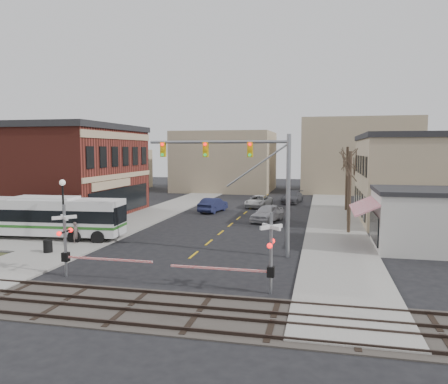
# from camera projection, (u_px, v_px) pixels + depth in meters

# --- Properties ---
(ground) EXTENTS (160.00, 160.00, 0.00)m
(ground) POSITION_uv_depth(u_px,v_px,m) (184.00, 263.00, 27.11)
(ground) COLOR black
(ground) RESTS_ON ground
(sidewalk_west) EXTENTS (5.00, 60.00, 0.12)m
(sidewalk_west) POSITION_uv_depth(u_px,v_px,m) (158.00, 212.00, 48.60)
(sidewalk_west) COLOR gray
(sidewalk_west) RESTS_ON ground
(sidewalk_east) EXTENTS (5.00, 60.00, 0.12)m
(sidewalk_east) POSITION_uv_depth(u_px,v_px,m) (334.00, 218.00, 44.45)
(sidewalk_east) COLOR gray
(sidewalk_east) RESTS_ON ground
(ballast_strip) EXTENTS (160.00, 5.00, 0.06)m
(ballast_strip) POSITION_uv_depth(u_px,v_px,m) (129.00, 307.00, 19.34)
(ballast_strip) COLOR #332D28
(ballast_strip) RESTS_ON ground
(rail_tracks) EXTENTS (160.00, 3.91, 0.14)m
(rail_tracks) POSITION_uv_depth(u_px,v_px,m) (129.00, 305.00, 19.33)
(rail_tracks) COLOR #2D231E
(rail_tracks) RESTS_ON ground
(awning_shop) EXTENTS (9.74, 6.20, 4.30)m
(awning_shop) POSITION_uv_depth(u_px,v_px,m) (435.00, 220.00, 30.21)
(awning_shop) COLOR beige
(awning_shop) RESTS_ON ground
(tree_east_a) EXTENTS (0.28, 0.28, 6.75)m
(tree_east_a) POSITION_uv_depth(u_px,v_px,m) (350.00, 192.00, 36.13)
(tree_east_a) COLOR #382B21
(tree_east_a) RESTS_ON sidewalk_east
(tree_east_b) EXTENTS (0.28, 0.28, 6.30)m
(tree_east_b) POSITION_uv_depth(u_px,v_px,m) (349.00, 189.00, 41.91)
(tree_east_b) COLOR #382B21
(tree_east_b) RESTS_ON sidewalk_east
(tree_east_c) EXTENTS (0.28, 0.28, 7.20)m
(tree_east_c) POSITION_uv_depth(u_px,v_px,m) (347.00, 179.00, 49.59)
(tree_east_c) COLOR #382B21
(tree_east_c) RESTS_ON sidewalk_east
(transit_bus) EXTENTS (12.47, 3.61, 3.17)m
(transit_bus) POSITION_uv_depth(u_px,v_px,m) (45.00, 216.00, 34.13)
(transit_bus) COLOR silver
(transit_bus) RESTS_ON ground
(traffic_signal_mast) EXTENTS (9.53, 0.30, 8.00)m
(traffic_signal_mast) POSITION_uv_depth(u_px,v_px,m) (248.00, 169.00, 28.56)
(traffic_signal_mast) COLOR gray
(traffic_signal_mast) RESTS_ON ground
(rr_crossing_west) EXTENTS (5.60, 1.36, 4.00)m
(rr_crossing_west) POSITION_uv_depth(u_px,v_px,m) (72.00, 242.00, 23.89)
(rr_crossing_west) COLOR gray
(rr_crossing_west) RESTS_ON ground
(rr_crossing_east) EXTENTS (5.60, 1.36, 4.00)m
(rr_crossing_east) POSITION_uv_depth(u_px,v_px,m) (262.00, 254.00, 21.13)
(rr_crossing_east) COLOR gray
(rr_crossing_east) RESTS_ON ground
(street_lamp) EXTENTS (0.44, 0.44, 4.74)m
(street_lamp) POSITION_uv_depth(u_px,v_px,m) (63.00, 199.00, 31.39)
(street_lamp) COLOR black
(street_lamp) RESTS_ON sidewalk_west
(trash_bin) EXTENTS (0.60, 0.60, 0.82)m
(trash_bin) POSITION_uv_depth(u_px,v_px,m) (48.00, 246.00, 29.28)
(trash_bin) COLOR black
(trash_bin) RESTS_ON sidewalk_west
(car_a) EXTENTS (3.25, 5.18, 1.64)m
(car_a) POSITION_uv_depth(u_px,v_px,m) (267.00, 213.00, 42.54)
(car_a) COLOR #B8B7BD
(car_a) RESTS_ON ground
(car_b) EXTENTS (2.47, 5.08, 1.60)m
(car_b) POSITION_uv_depth(u_px,v_px,m) (213.00, 205.00, 49.07)
(car_b) COLOR #181D3D
(car_b) RESTS_ON ground
(car_c) EXTENTS (3.24, 5.49, 1.43)m
(car_c) POSITION_uv_depth(u_px,v_px,m) (259.00, 201.00, 53.16)
(car_c) COLOR #B6B6B6
(car_c) RESTS_ON ground
(car_d) EXTENTS (2.96, 5.55, 1.53)m
(car_d) POSITION_uv_depth(u_px,v_px,m) (292.00, 197.00, 57.39)
(car_d) COLOR #424348
(car_d) RESTS_ON ground
(pedestrian_near) EXTENTS (0.43, 0.60, 1.56)m
(pedestrian_near) POSITION_uv_depth(u_px,v_px,m) (76.00, 232.00, 32.21)
(pedestrian_near) COLOR #574845
(pedestrian_near) RESTS_ON sidewalk_west
(pedestrian_far) EXTENTS (1.12, 1.14, 1.85)m
(pedestrian_far) POSITION_uv_depth(u_px,v_px,m) (91.00, 219.00, 37.53)
(pedestrian_far) COLOR #313257
(pedestrian_far) RESTS_ON sidewalk_west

